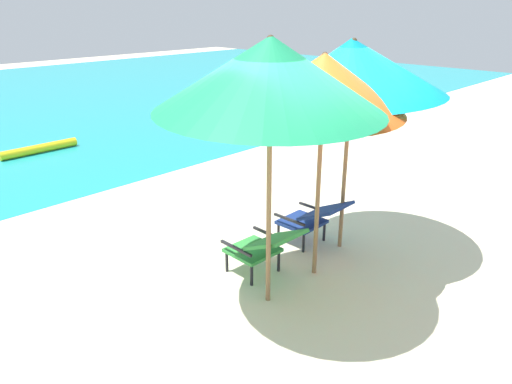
% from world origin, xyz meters
% --- Properties ---
extents(ground_plane, '(40.00, 40.00, 0.00)m').
position_xyz_m(ground_plane, '(0.00, 4.00, 0.00)').
color(ground_plane, beige).
extents(swim_buoy, '(1.60, 0.18, 0.18)m').
position_xyz_m(swim_buoy, '(-0.19, 6.76, 0.10)').
color(swim_buoy, yellow).
rests_on(swim_buoy, ocean_band).
extents(lounge_chair_left, '(0.56, 0.89, 0.68)m').
position_xyz_m(lounge_chair_left, '(-0.50, -0.02, 0.40)').
color(lounge_chair_left, '#338E3D').
rests_on(lounge_chair_left, ground_plane).
extents(lounge_chair_right, '(0.55, 0.88, 0.68)m').
position_xyz_m(lounge_chair_right, '(0.51, 0.06, 0.40)').
color(lounge_chair_right, navy).
rests_on(lounge_chair_right, ground_plane).
extents(beach_umbrella_left, '(2.66, 2.68, 2.73)m').
position_xyz_m(beach_umbrella_left, '(-0.80, -0.38, 2.36)').
color(beach_umbrella_left, olive).
rests_on(beach_umbrella_left, ground_plane).
extents(beach_umbrella_center, '(2.44, 2.44, 2.55)m').
position_xyz_m(beach_umbrella_center, '(-0.01, -0.38, 2.20)').
color(beach_umbrella_center, olive).
rests_on(beach_umbrella_center, ground_plane).
extents(beach_umbrella_right, '(2.90, 2.91, 2.66)m').
position_xyz_m(beach_umbrella_right, '(0.75, -0.21, 2.26)').
color(beach_umbrella_right, olive).
rests_on(beach_umbrella_right, ground_plane).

